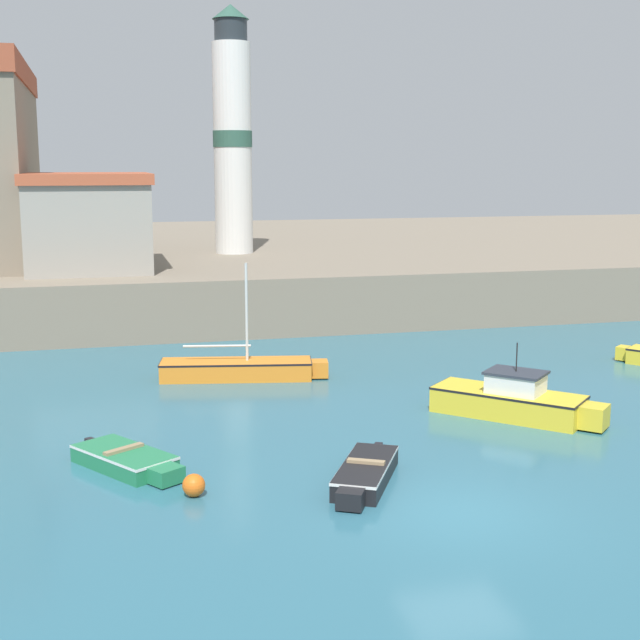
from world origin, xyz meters
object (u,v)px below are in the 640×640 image
dinghy_black_2 (365,473)px  dinghy_green_3 (127,459)px  lighthouse (232,135)px  mooring_buoy (194,485)px  motorboat_yellow_6 (513,400)px  sailboat_orange_4 (240,368)px  harbor_shed_mid_row (88,221)px

dinghy_black_2 → dinghy_green_3: dinghy_black_2 is taller
dinghy_green_3 → lighthouse: size_ratio=0.26×
dinghy_green_3 → mooring_buoy: bearing=-58.2°
dinghy_green_3 → lighthouse: 30.27m
motorboat_yellow_6 → dinghy_green_3: bearing=-170.9°
sailboat_orange_4 → lighthouse: 21.25m
dinghy_green_3 → dinghy_black_2: bearing=-24.2°
lighthouse → dinghy_black_2: bearing=-92.9°
dinghy_green_3 → lighthouse: bearing=75.6°
sailboat_orange_4 → harbor_shed_mid_row: (-5.21, 12.99, 4.63)m
mooring_buoy → lighthouse: (5.72, 30.34, 9.04)m
dinghy_black_2 → dinghy_green_3: bearing=155.8°
lighthouse → mooring_buoy: bearing=-100.7°
lighthouse → harbor_shed_mid_row: (-8.00, -6.09, -4.30)m
motorboat_yellow_6 → lighthouse: lighthouse is taller
sailboat_orange_4 → harbor_shed_mid_row: harbor_shed_mid_row is taller
dinghy_green_3 → mooring_buoy: mooring_buoy is taller
motorboat_yellow_6 → mooring_buoy: bearing=-157.7°
motorboat_yellow_6 → sailboat_orange_4: bearing=136.6°
dinghy_black_2 → mooring_buoy: bearing=177.5°
dinghy_black_2 → lighthouse: bearing=87.1°
lighthouse → harbor_shed_mid_row: lighthouse is taller
sailboat_orange_4 → lighthouse: size_ratio=0.45×
motorboat_yellow_6 → harbor_shed_mid_row: (-12.63, 20.00, 4.47)m
mooring_buoy → lighthouse: 32.17m
dinghy_black_2 → sailboat_orange_4: sailboat_orange_4 is taller
sailboat_orange_4 → motorboat_yellow_6: size_ratio=1.31×
mooring_buoy → lighthouse: lighthouse is taller
dinghy_black_2 → mooring_buoy: dinghy_black_2 is taller
mooring_buoy → harbor_shed_mid_row: size_ratio=0.08×
dinghy_black_2 → mooring_buoy: 4.19m
sailboat_orange_4 → mooring_buoy: 11.63m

